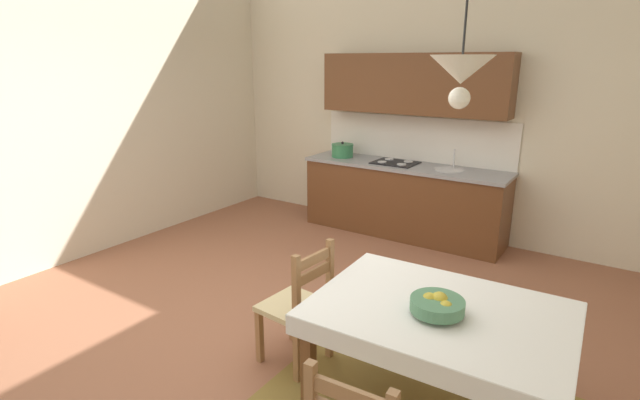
{
  "coord_description": "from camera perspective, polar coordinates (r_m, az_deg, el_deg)",
  "views": [
    {
      "loc": [
        2.13,
        -2.7,
        2.11
      ],
      "look_at": [
        0.02,
        0.48,
        0.98
      ],
      "focal_mm": 26.5,
      "sensor_mm": 36.0,
      "label": 1
    }
  ],
  "objects": [
    {
      "name": "kitchen_cabinetry",
      "position": [
        5.9,
        10.24,
        3.91
      ],
      "size": [
        2.52,
        0.63,
        2.2
      ],
      "color": "brown",
      "rests_on": "ground_plane"
    },
    {
      "name": "wall_left",
      "position": [
        5.67,
        -28.85,
        13.78
      ],
      "size": [
        0.12,
        6.36,
        4.08
      ],
      "primitive_type": "cube",
      "color": "beige",
      "rests_on": "ground_plane"
    },
    {
      "name": "dining_chair_tv_side",
      "position": [
        3.42,
        -2.58,
        -12.75
      ],
      "size": [
        0.45,
        0.45,
        0.93
      ],
      "color": "#D1BC89",
      "rests_on": "ground_plane"
    },
    {
      "name": "wall_back",
      "position": [
        6.03,
        13.41,
        15.36
      ],
      "size": [
        6.19,
        0.12,
        4.08
      ],
      "primitive_type": "cube",
      "color": "beige",
      "rests_on": "ground_plane"
    },
    {
      "name": "pendant_lamp",
      "position": [
        2.53,
        16.71,
        14.63
      ],
      "size": [
        0.32,
        0.32,
        0.8
      ],
      "color": "black"
    },
    {
      "name": "dining_table",
      "position": [
        2.91,
        14.12,
        -14.59
      ],
      "size": [
        1.47,
        1.09,
        0.75
      ],
      "color": "brown",
      "rests_on": "ground_plane"
    },
    {
      "name": "fruit_bowl",
      "position": [
        2.76,
        13.98,
        -12.2
      ],
      "size": [
        0.3,
        0.3,
        0.12
      ],
      "color": "#4C7F5B",
      "rests_on": "dining_table"
    },
    {
      "name": "ground_plane",
      "position": [
        4.06,
        -4.1,
        -15.75
      ],
      "size": [
        6.19,
        6.36,
        0.1
      ],
      "primitive_type": "cube",
      "color": "#935B42"
    }
  ]
}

